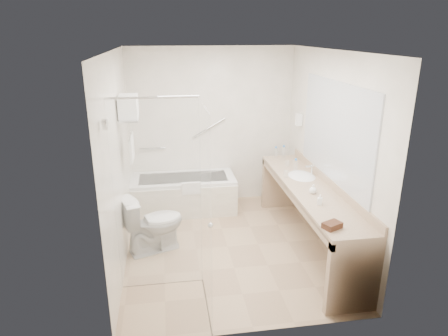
{
  "coord_description": "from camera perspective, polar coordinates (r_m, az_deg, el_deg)",
  "views": [
    {
      "loc": [
        -0.75,
        -4.6,
        2.7
      ],
      "look_at": [
        0.0,
        0.3,
        1.0
      ],
      "focal_mm": 32.0,
      "sensor_mm": 36.0,
      "label": 1
    }
  ],
  "objects": [
    {
      "name": "wall_left",
      "position": [
        4.86,
        -14.79,
        0.9
      ],
      "size": [
        0.1,
        3.2,
        2.5
      ],
      "primitive_type": "cube",
      "color": "silver",
      "rests_on": "ground"
    },
    {
      "name": "wall_back",
      "position": [
        6.41,
        -1.76,
        5.85
      ],
      "size": [
        2.6,
        0.1,
        2.5
      ],
      "primitive_type": "cube",
      "color": "silver",
      "rests_on": "ground"
    },
    {
      "name": "toilet",
      "position": [
        5.22,
        -10.07,
        -7.78
      ],
      "size": [
        0.87,
        0.67,
        0.76
      ],
      "primitive_type": "imported",
      "rotation": [
        0.0,
        0.0,
        1.92
      ],
      "color": "silver",
      "rests_on": "floor"
    },
    {
      "name": "wall_right",
      "position": [
        5.24,
        14.71,
        2.23
      ],
      "size": [
        0.1,
        3.2,
        2.5
      ],
      "primitive_type": "cube",
      "color": "silver",
      "rests_on": "ground"
    },
    {
      "name": "ceiling",
      "position": [
        4.67,
        0.58,
        16.46
      ],
      "size": [
        2.6,
        3.2,
        0.1
      ],
      "primitive_type": "cube",
      "color": "white",
      "rests_on": "wall_back"
    },
    {
      "name": "sink",
      "position": [
        5.51,
        11.0,
        -1.4
      ],
      "size": [
        0.4,
        0.52,
        0.14
      ],
      "primitive_type": "ellipsoid",
      "color": "silver",
      "rests_on": "vanity_counter"
    },
    {
      "name": "hairdryer_unit",
      "position": [
        6.12,
        10.64,
        6.82
      ],
      "size": [
        0.08,
        0.1,
        0.18
      ],
      "primitive_type": "cube",
      "color": "white",
      "rests_on": "wall_right"
    },
    {
      "name": "water_bottle_left",
      "position": [
        6.24,
        8.52,
        2.29
      ],
      "size": [
        0.06,
        0.06,
        0.19
      ],
      "rotation": [
        0.0,
        0.0,
        -0.08
      ],
      "color": "silver",
      "rests_on": "vanity_counter"
    },
    {
      "name": "faucet",
      "position": [
        5.52,
        12.49,
        -0.25
      ],
      "size": [
        0.03,
        0.03,
        0.14
      ],
      "primitive_type": "cylinder",
      "color": "silver",
      "rests_on": "vanity_counter"
    },
    {
      "name": "vanity_counter",
      "position": [
        5.22,
        12.0,
        -4.78
      ],
      "size": [
        0.55,
        2.7,
        0.95
      ],
      "color": "tan",
      "rests_on": "floor"
    },
    {
      "name": "drinking_glass_near",
      "position": [
        5.4,
        8.84,
        -0.84
      ],
      "size": [
        0.09,
        0.09,
        0.09
      ],
      "primitive_type": "cylinder",
      "rotation": [
        0.0,
        0.0,
        -0.35
      ],
      "color": "silver",
      "rests_on": "vanity_counter"
    },
    {
      "name": "amenity_basket",
      "position": [
        4.14,
        15.2,
        -7.91
      ],
      "size": [
        0.22,
        0.19,
        0.06
      ],
      "primitive_type": "cube",
      "rotation": [
        0.0,
        0.0,
        0.43
      ],
      "color": "#422617",
      "rests_on": "vanity_counter"
    },
    {
      "name": "bathtub",
      "position": [
        6.33,
        -5.77,
        -3.7
      ],
      "size": [
        1.6,
        0.73,
        0.59
      ],
      "color": "silver",
      "rests_on": "floor"
    },
    {
      "name": "soap_bottle_a",
      "position": [
        4.64,
        13.5,
        -4.79
      ],
      "size": [
        0.1,
        0.13,
        0.06
      ],
      "primitive_type": "imported",
      "rotation": [
        0.0,
        0.0,
        -0.43
      ],
      "color": "white",
      "rests_on": "vanity_counter"
    },
    {
      "name": "mirror",
      "position": [
        5.03,
        15.55,
        5.0
      ],
      "size": [
        0.02,
        2.0,
        1.2
      ],
      "primitive_type": "cube",
      "color": "#B6BBC3",
      "rests_on": "wall_right"
    },
    {
      "name": "shower_enclosure",
      "position": [
        4.03,
        -6.29,
        -5.16
      ],
      "size": [
        0.96,
        0.91,
        2.11
      ],
      "color": "silver",
      "rests_on": "floor"
    },
    {
      "name": "towel_shelf",
      "position": [
        5.06,
        -13.42,
        7.63
      ],
      "size": [
        0.24,
        0.55,
        0.81
      ],
      "color": "silver",
      "rests_on": "wall_left"
    },
    {
      "name": "wall_front",
      "position": [
        3.42,
        4.83,
        -6.27
      ],
      "size": [
        2.6,
        0.1,
        2.5
      ],
      "primitive_type": "cube",
      "color": "silver",
      "rests_on": "ground"
    },
    {
      "name": "grab_bar_long",
      "position": [
        6.37,
        -2.16,
        5.75
      ],
      "size": [
        0.53,
        0.03,
        0.33
      ],
      "primitive_type": "cylinder",
      "rotation": [
        0.0,
        1.05,
        0.0
      ],
      "color": "silver",
      "rests_on": "wall_back"
    },
    {
      "name": "water_bottle_mid",
      "position": [
        6.2,
        7.41,
        2.2
      ],
      "size": [
        0.06,
        0.06,
        0.18
      ],
      "rotation": [
        0.0,
        0.0,
        0.26
      ],
      "color": "silver",
      "rests_on": "vanity_counter"
    },
    {
      "name": "drinking_glass_far",
      "position": [
        5.85,
        9.02,
        0.66
      ],
      "size": [
        0.08,
        0.08,
        0.08
      ],
      "primitive_type": "cylinder",
      "rotation": [
        0.0,
        0.0,
        -0.28
      ],
      "color": "silver",
      "rests_on": "vanity_counter"
    },
    {
      "name": "soap_bottle_b",
      "position": [
        4.92,
        12.59,
        -3.08
      ],
      "size": [
        0.13,
        0.14,
        0.09
      ],
      "primitive_type": "imported",
      "rotation": [
        0.0,
        0.0,
        0.41
      ],
      "color": "white",
      "rests_on": "vanity_counter"
    },
    {
      "name": "water_bottle_right",
      "position": [
        5.61,
        10.18,
        0.32
      ],
      "size": [
        0.06,
        0.06,
        0.19
      ],
      "rotation": [
        0.0,
        0.0,
        -0.41
      ],
      "color": "silver",
      "rests_on": "vanity_counter"
    },
    {
      "name": "grab_bar_short",
      "position": [
        6.41,
        -10.16,
        2.78
      ],
      "size": [
        0.4,
        0.03,
        0.03
      ],
      "primitive_type": "cylinder",
      "rotation": [
        0.0,
        1.57,
        0.0
      ],
      "color": "silver",
      "rests_on": "wall_back"
    },
    {
      "name": "floor",
      "position": [
        5.39,
        0.49,
        -11.15
      ],
      "size": [
        3.2,
        3.2,
        0.0
      ],
      "primitive_type": "plane",
      "color": "tan",
      "rests_on": "ground"
    }
  ]
}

